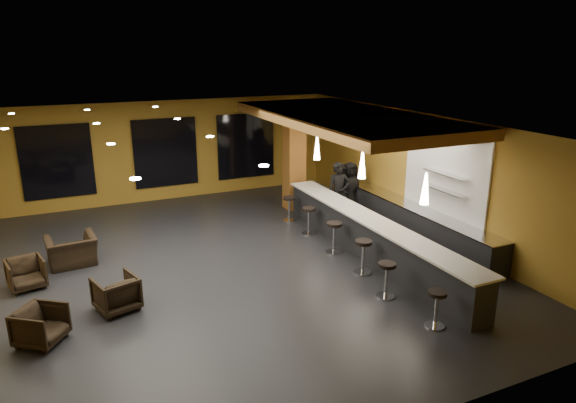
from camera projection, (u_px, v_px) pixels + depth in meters
name	position (u px, v px, depth m)	size (l,w,h in m)	color
floor	(224.00, 268.00, 12.90)	(12.00, 13.00, 0.10)	black
ceiling	(219.00, 125.00, 11.85)	(12.00, 13.00, 0.10)	black
wall_back	(165.00, 151.00, 18.06)	(12.00, 0.10, 3.50)	olive
wall_front	(375.00, 331.00, 6.68)	(12.00, 0.10, 3.50)	olive
wall_right	(423.00, 174.00, 14.79)	(0.10, 13.00, 3.50)	olive
wood_soffit	(345.00, 118.00, 14.37)	(3.60, 8.00, 0.28)	#AD7132
window_left	(57.00, 162.00, 16.58)	(2.20, 0.06, 2.40)	black
window_center	(166.00, 153.00, 17.98)	(2.20, 0.06, 2.40)	black
window_right	(246.00, 146.00, 19.18)	(2.20, 0.06, 2.40)	black
tile_backsplash	(445.00, 174.00, 13.82)	(0.06, 3.20, 2.40)	white
bar_counter	(370.00, 238.00, 13.33)	(0.60, 8.00, 1.00)	black
bar_top	(371.00, 219.00, 13.18)	(0.78, 8.10, 0.05)	silver
prep_counter	(419.00, 224.00, 14.58)	(0.70, 6.00, 0.86)	black
prep_top	(420.00, 209.00, 14.45)	(0.72, 6.00, 0.03)	silver
wall_shelf_lower	(444.00, 190.00, 13.70)	(0.30, 1.50, 0.03)	silver
wall_shelf_upper	(446.00, 174.00, 13.57)	(0.30, 1.50, 0.03)	silver
column	(294.00, 158.00, 16.96)	(0.60, 0.60, 3.50)	brown
pendant_0	(425.00, 189.00, 11.05)	(0.20, 0.20, 0.70)	white
pendant_1	(362.00, 165.00, 13.22)	(0.20, 0.20, 0.70)	white
pendant_2	(317.00, 148.00, 15.40)	(0.20, 0.20, 0.70)	white
staff_a	(339.00, 192.00, 15.87)	(0.69, 0.45, 1.90)	black
staff_b	(343.00, 189.00, 16.78)	(0.79, 0.62, 1.62)	black
staff_c	(350.00, 187.00, 16.81)	(0.82, 0.54, 1.69)	black
armchair_a	(41.00, 326.00, 9.47)	(0.76, 0.78, 0.71)	black
armchair_b	(116.00, 293.00, 10.65)	(0.80, 0.83, 0.75)	black
armchair_c	(26.00, 274.00, 11.62)	(0.76, 0.78, 0.71)	black
armchair_d	(72.00, 251.00, 12.85)	(1.15, 1.01, 0.75)	black
bar_stool_0	(437.00, 304.00, 9.97)	(0.39, 0.39, 0.76)	silver
bar_stool_1	(387.00, 275.00, 11.15)	(0.41, 0.41, 0.81)	silver
bar_stool_2	(363.00, 252.00, 12.33)	(0.43, 0.43, 0.85)	silver
bar_stool_3	(334.00, 234.00, 13.55)	(0.43, 0.43, 0.85)	silver
bar_stool_4	(309.00, 217.00, 14.92)	(0.41, 0.41, 0.81)	silver
bar_stool_5	(289.00, 206.00, 16.04)	(0.40, 0.40, 0.79)	silver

